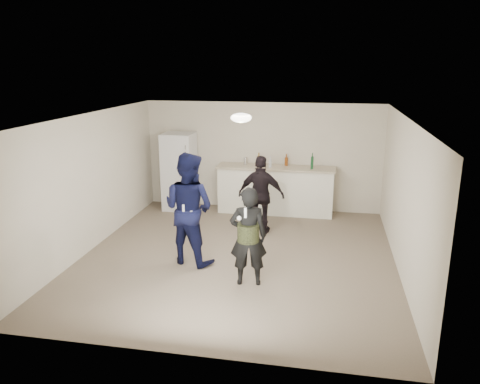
% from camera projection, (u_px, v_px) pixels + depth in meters
% --- Properties ---
extents(floor, '(6.00, 6.00, 0.00)m').
position_uv_depth(floor, '(238.00, 256.00, 8.41)').
color(floor, '#6B5B4C').
rests_on(floor, ground).
extents(ceiling, '(6.00, 6.00, 0.00)m').
position_uv_depth(ceiling, '(238.00, 117.00, 7.74)').
color(ceiling, silver).
rests_on(ceiling, wall_back).
extents(wall_back, '(6.00, 0.00, 6.00)m').
position_uv_depth(wall_back, '(262.00, 156.00, 10.91)').
color(wall_back, beige).
rests_on(wall_back, floor).
extents(wall_front, '(6.00, 0.00, 6.00)m').
position_uv_depth(wall_front, '(187.00, 258.00, 5.23)').
color(wall_front, beige).
rests_on(wall_front, floor).
extents(wall_left, '(0.00, 6.00, 6.00)m').
position_uv_depth(wall_left, '(91.00, 182.00, 8.56)').
color(wall_left, beige).
rests_on(wall_left, floor).
extents(wall_right, '(0.00, 6.00, 6.00)m').
position_uv_depth(wall_right, '(404.00, 198.00, 7.58)').
color(wall_right, beige).
rests_on(wall_right, floor).
extents(counter, '(2.60, 0.56, 1.05)m').
position_uv_depth(counter, '(275.00, 191.00, 10.73)').
color(counter, white).
rests_on(counter, floor).
extents(counter_top, '(2.68, 0.64, 0.04)m').
position_uv_depth(counter_top, '(276.00, 168.00, 10.59)').
color(counter_top, '#BCA792').
rests_on(counter_top, counter).
extents(fridge, '(0.70, 0.70, 1.80)m').
position_uv_depth(fridge, '(179.00, 171.00, 10.97)').
color(fridge, white).
rests_on(fridge, floor).
extents(fridge_handle, '(0.02, 0.02, 0.60)m').
position_uv_depth(fridge_handle, '(186.00, 158.00, 10.46)').
color(fridge_handle, silver).
rests_on(fridge_handle, fridge).
extents(ceiling_dome, '(0.36, 0.36, 0.16)m').
position_uv_depth(ceiling_dome, '(241.00, 118.00, 8.04)').
color(ceiling_dome, white).
rests_on(ceiling_dome, ceiling).
extents(shaker, '(0.08, 0.08, 0.17)m').
position_uv_depth(shaker, '(245.00, 161.00, 10.78)').
color(shaker, silver).
rests_on(shaker, counter_top).
extents(man, '(1.12, 0.98, 1.94)m').
position_uv_depth(man, '(189.00, 208.00, 7.96)').
color(man, '#101445').
rests_on(man, floor).
extents(woman, '(0.63, 0.48, 1.57)m').
position_uv_depth(woman, '(248.00, 236.00, 7.18)').
color(woman, black).
rests_on(woman, floor).
extents(camo_shorts, '(0.34, 0.34, 0.28)m').
position_uv_depth(camo_shorts, '(248.00, 233.00, 7.17)').
color(camo_shorts, '#343D1B').
rests_on(camo_shorts, woman).
extents(spectator, '(0.96, 0.46, 1.60)m').
position_uv_depth(spectator, '(261.00, 195.00, 9.37)').
color(spectator, black).
rests_on(spectator, floor).
extents(remote_man, '(0.04, 0.04, 0.15)m').
position_uv_depth(remote_man, '(184.00, 209.00, 7.67)').
color(remote_man, silver).
rests_on(remote_man, man).
extents(nunchuk_man, '(0.07, 0.07, 0.07)m').
position_uv_depth(nunchuk_man, '(191.00, 213.00, 7.70)').
color(nunchuk_man, white).
rests_on(nunchuk_man, man).
extents(remote_woman, '(0.04, 0.04, 0.15)m').
position_uv_depth(remote_woman, '(246.00, 213.00, 6.82)').
color(remote_woman, silver).
rests_on(remote_woman, woman).
extents(nunchuk_woman, '(0.07, 0.07, 0.07)m').
position_uv_depth(nunchuk_woman, '(239.00, 218.00, 6.90)').
color(nunchuk_woman, white).
rests_on(nunchuk_woman, woman).
extents(bottle_cluster, '(1.28, 0.34, 0.28)m').
position_uv_depth(bottle_cluster, '(282.00, 162.00, 10.54)').
color(bottle_cluster, silver).
rests_on(bottle_cluster, counter_top).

